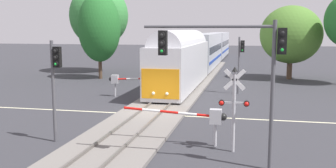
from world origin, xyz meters
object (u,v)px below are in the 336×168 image
object	(u,v)px
oak_behind_train	(99,27)
oak_far_right	(291,35)
pine_left_background	(99,16)
crossing_gate_far	(122,80)
crossing_gate_near	(205,117)
crossing_signal_mast	(234,100)
commuter_train	(206,49)
traffic_signal_far_side	(241,56)
traffic_signal_median	(55,75)
traffic_signal_near_right	(234,57)

from	to	relation	value
oak_behind_train	oak_far_right	distance (m)	21.25
pine_left_background	oak_far_right	xyz separation A→B (m)	(23.40, -2.20, -2.31)
crossing_gate_far	crossing_gate_near	bearing A→B (deg)	-55.42
crossing_gate_far	oak_far_right	xyz separation A→B (m)	(14.64, 14.70, 3.53)
crossing_signal_mast	oak_behind_train	world-z (taller)	oak_behind_train
crossing_gate_near	pine_left_background	world-z (taller)	pine_left_background
crossing_signal_mast	oak_far_right	size ratio (longest dim) A/B	0.48
commuter_train	pine_left_background	size ratio (longest dim) A/B	5.34
oak_behind_train	pine_left_background	size ratio (longest dim) A/B	0.86
traffic_signal_far_side	oak_far_right	bearing A→B (deg)	65.35
pine_left_background	oak_far_right	bearing A→B (deg)	-5.36
oak_far_right	pine_left_background	bearing A→B (deg)	174.64
traffic_signal_median	oak_far_right	size ratio (longest dim) A/B	0.62
crossing_gate_near	crossing_gate_far	world-z (taller)	same
traffic_signal_near_right	oak_far_right	world-z (taller)	oak_far_right
traffic_signal_far_side	traffic_signal_near_right	bearing A→B (deg)	-89.35
crossing_signal_mast	pine_left_background	distance (m)	35.25
traffic_signal_median	crossing_signal_mast	bearing A→B (deg)	1.46
crossing_gate_near	oak_behind_train	world-z (taller)	oak_behind_train
crossing_gate_near	oak_behind_train	size ratio (longest dim) A/B	0.53
crossing_gate_far	traffic_signal_near_right	xyz separation A→B (m)	(9.70, -14.73, 3.07)
traffic_signal_median	oak_far_right	distance (m)	30.86
traffic_signal_near_right	oak_behind_train	size ratio (longest dim) A/B	0.61
crossing_signal_mast	traffic_signal_far_side	world-z (taller)	traffic_signal_far_side
traffic_signal_far_side	traffic_signal_median	bearing A→B (deg)	-117.07
pine_left_background	oak_far_right	world-z (taller)	pine_left_background
commuter_train	traffic_signal_far_side	bearing A→B (deg)	-75.51
pine_left_background	oak_behind_train	bearing A→B (deg)	-67.81
crossing_gate_near	commuter_train	bearing A→B (deg)	96.58
traffic_signal_near_right	oak_behind_train	distance (m)	29.96
traffic_signal_near_right	pine_left_background	size ratio (longest dim) A/B	0.53
traffic_signal_far_side	oak_far_right	world-z (taller)	oak_far_right
crossing_gate_far	traffic_signal_near_right	size ratio (longest dim) A/B	0.96
commuter_train	crossing_gate_near	distance (m)	36.72
commuter_train	oak_behind_train	bearing A→B (deg)	-126.75
traffic_signal_far_side	pine_left_background	xyz separation A→B (m)	(-18.26, 13.39, 3.97)
commuter_train	oak_far_right	distance (m)	14.51
commuter_train	oak_far_right	size ratio (longest dim) A/B	7.36
oak_far_right	crossing_gate_near	bearing A→B (deg)	-103.33
commuter_train	crossing_signal_mast	xyz separation A→B (m)	(5.56, -37.17, -0.35)
crossing_gate_near	crossing_signal_mast	size ratio (longest dim) A/B	1.31
commuter_train	traffic_signal_near_right	xyz separation A→B (m)	(5.61, -39.15, 1.75)
traffic_signal_far_side	pine_left_background	distance (m)	22.99
crossing_gate_far	pine_left_background	xyz separation A→B (m)	(-8.76, 16.90, 5.85)
oak_behind_train	traffic_signal_near_right	bearing A→B (deg)	-57.90
oak_far_right	commuter_train	bearing A→B (deg)	137.33
commuter_train	pine_left_background	distance (m)	15.57
commuter_train	traffic_signal_median	size ratio (longest dim) A/B	11.94
oak_far_right	oak_behind_train	bearing A→B (deg)	-168.94
pine_left_background	crossing_gate_near	bearing A→B (deg)	-59.47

